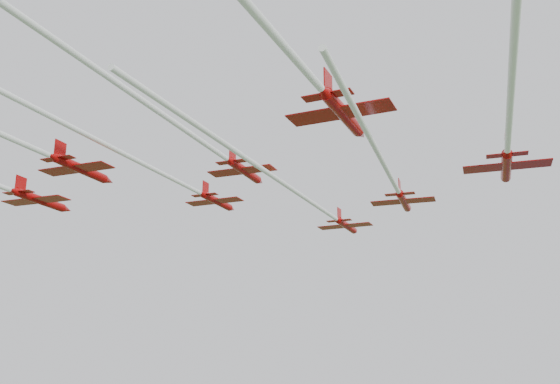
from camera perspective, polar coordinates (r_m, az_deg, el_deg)
The scene contains 6 objects.
jet_lead at distance 81.55m, azimuth 2.52°, elevation -0.68°, with size 14.57×62.39×2.49m.
jet_row2_left at distance 75.64m, azimuth -11.62°, elevation 2.14°, with size 15.28×60.63×2.45m.
jet_row2_right at distance 71.39m, azimuth 10.12°, elevation 1.30°, with size 15.33×46.15×2.42m.
jet_row3_mid at distance 61.03m, azimuth -8.87°, elevation 5.77°, with size 15.03×55.06×2.39m.
jet_row3_right at distance 54.65m, azimuth 20.28°, elevation 7.12°, with size 19.15×59.84×2.63m.
jet_row4_right at distance 46.33m, azimuth 0.27°, elevation 13.33°, with size 14.10×58.97×2.95m.
Camera 1 is at (36.71, -68.71, 27.27)m, focal length 40.00 mm.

